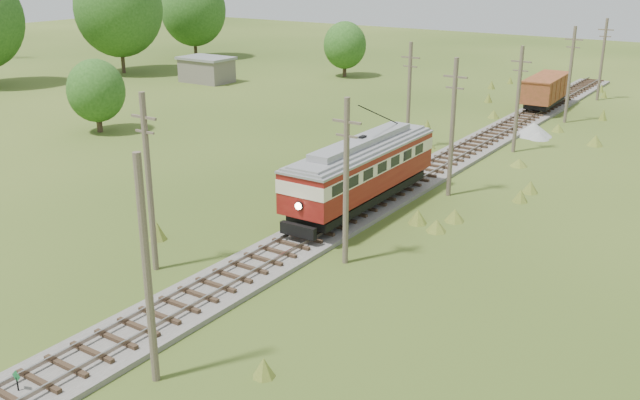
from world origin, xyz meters
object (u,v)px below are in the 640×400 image
Objects in this scene: streetcar at (362,167)px; gravel_pile at (535,130)px; gondola at (546,89)px; switch_marker at (17,381)px.

gravel_pile is at bearing 83.11° from streetcar.
gravel_pile is (2.75, -11.55, -1.57)m from gondola.
switch_marker is at bearing -93.47° from gravel_pile.
gondola is (0.20, 60.09, 1.50)m from switch_marker.
gondola reaches higher than gravel_pile.
gondola is at bearing 89.40° from streetcar.
gondola reaches higher than switch_marker.
gondola is 11.98m from gravel_pile.
streetcar reaches higher than gondola.
gravel_pile is at bearing -79.48° from gondola.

